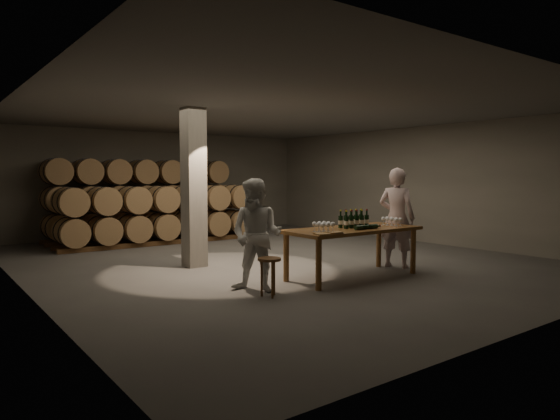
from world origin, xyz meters
TOP-DOWN VIEW (x-y plane):
  - room at (-1.80, 0.20)m, footprint 12.00×12.00m
  - tasting_table at (0.00, -2.50)m, footprint 2.60×1.10m
  - barrel_stack_back at (-0.96, 5.20)m, footprint 5.48×0.95m
  - barrel_stack_front at (-0.96, 3.80)m, footprint 5.48×0.95m
  - bottle_cluster at (0.10, -2.43)m, footprint 0.60×0.23m
  - lying_bottles at (0.06, -2.79)m, footprint 0.63×0.08m
  - glass_cluster_left at (-0.82, -2.63)m, footprint 0.30×0.30m
  - glass_cluster_right at (0.96, -2.59)m, footprint 0.19×0.41m
  - plate at (0.55, -2.51)m, footprint 0.28×0.28m
  - notebook_near at (-0.85, -2.94)m, footprint 0.26×0.23m
  - notebook_corner at (-1.11, -2.93)m, footprint 0.26×0.30m
  - pen at (-0.71, -2.89)m, footprint 0.15×0.03m
  - stool at (-2.05, -2.79)m, footprint 0.36×0.36m
  - person_man at (1.41, -2.33)m, footprint 0.71×0.85m
  - person_woman at (-2.01, -2.38)m, footprint 1.05×1.11m

SIDE VIEW (x-z plane):
  - stool at x=-2.05m, z-range 0.19..0.79m
  - tasting_table at x=0.00m, z-range 0.35..1.25m
  - barrel_stack_front at x=-0.96m, z-range 0.04..1.61m
  - person_woman at x=-2.01m, z-range 0.00..1.80m
  - pen at x=-0.71m, z-range 0.90..0.91m
  - plate at x=0.55m, z-range 0.90..0.92m
  - notebook_corner at x=-1.11m, z-range 0.90..0.92m
  - notebook_near at x=-0.85m, z-range 0.90..0.93m
  - lying_bottles at x=0.06m, z-range 0.90..0.98m
  - person_man at x=1.41m, z-range 0.00..2.01m
  - glass_cluster_right at x=0.96m, z-range 0.93..1.09m
  - bottle_cluster at x=0.10m, z-range 0.85..1.18m
  - glass_cluster_left at x=-0.82m, z-range 0.94..1.11m
  - barrel_stack_back at x=-0.96m, z-range 0.04..2.35m
  - room at x=-1.80m, z-range -4.40..7.60m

